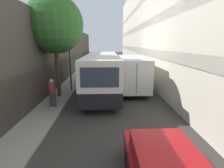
{
  "coord_description": "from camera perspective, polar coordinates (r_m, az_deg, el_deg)",
  "views": [
    {
      "loc": [
        -0.4,
        0.05,
        3.94
      ],
      "look_at": [
        -0.09,
        10.2,
        1.6
      ],
      "focal_mm": 28.0,
      "sensor_mm": 36.0,
      "label": 1
    }
  ],
  "objects": [
    {
      "name": "street_lamp",
      "position": [
        14.55,
        -14.06,
        16.29
      ],
      "size": [
        0.36,
        0.8,
        6.86
      ],
      "color": "#38383D",
      "rests_on": "sidewalk_left"
    },
    {
      "name": "pedestrian",
      "position": [
        11.37,
        -18.94,
        -2.47
      ],
      "size": [
        0.4,
        0.38,
        1.73
      ],
      "color": "#383838",
      "rests_on": "sidewalk_left"
    },
    {
      "name": "bus",
      "position": [
        14.71,
        -3.2,
        3.94
      ],
      "size": [
        2.52,
        11.11,
        3.09
      ],
      "color": "silver",
      "rests_on": "ground_plane"
    },
    {
      "name": "ground_plane",
      "position": [
        15.47,
        -0.23,
        -1.8
      ],
      "size": [
        150.0,
        150.0,
        0.0
      ],
      "primitive_type": "plane",
      "color": "#33302D"
    },
    {
      "name": "building_right_apartment",
      "position": [
        16.02,
        18.65,
        20.64
      ],
      "size": [
        2.4,
        60.0,
        12.57
      ],
      "color": "beige",
      "rests_on": "ground_plane"
    },
    {
      "name": "box_truck",
      "position": [
        16.17,
        5.47,
        4.48
      ],
      "size": [
        2.36,
        8.96,
        2.84
      ],
      "color": "silver",
      "rests_on": "ground_plane"
    },
    {
      "name": "street_tree_left",
      "position": [
        13.24,
        -18.28,
        17.93
      ],
      "size": [
        3.98,
        3.98,
        7.11
      ],
      "color": "#4C3823",
      "rests_on": "sidewalk_left"
    },
    {
      "name": "sidewalk_left",
      "position": [
        15.85,
        -14.7,
        -1.63
      ],
      "size": [
        1.71,
        60.0,
        0.12
      ],
      "color": "gray",
      "rests_on": "ground_plane"
    },
    {
      "name": "building_left_shopfront",
      "position": [
        15.98,
        -22.18,
        7.81
      ],
      "size": [
        2.4,
        60.0,
        6.09
      ],
      "color": "#423D38",
      "rests_on": "ground_plane"
    }
  ]
}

